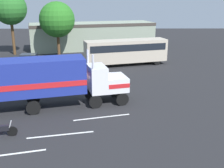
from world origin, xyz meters
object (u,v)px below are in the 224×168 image
person_bystander (35,87)px  parked_car (30,60)px  motorcycle (1,130)px  parked_bus (126,50)px  tree_center (57,20)px  semi_truck (33,79)px  tree_left (10,9)px

person_bystander → parked_car: 12.81m
motorcycle → parked_bus: bearing=65.1°
parked_car → tree_center: tree_center is taller
semi_truck → motorcycle: bearing=-101.9°
semi_truck → parked_bus: semi_truck is taller
parked_car → motorcycle: bearing=-80.0°
tree_center → parked_bus: bearing=-28.9°
parked_bus → parked_car: bearing=-179.3°
parked_bus → parked_car: parked_bus is taller
parked_car → tree_center: bearing=63.1°
parked_bus → tree_center: size_ratio=1.36×
person_bystander → tree_left: tree_left is taller
semi_truck → motorcycle: (-1.00, -4.74, -2.04)m
semi_truck → person_bystander: size_ratio=8.78×
tree_left → tree_center: (7.46, -1.90, -1.54)m
person_bystander → tree_center: 18.56m
tree_center → person_bystander: bearing=-87.1°
parked_bus → tree_left: 19.62m
semi_truck → parked_bus: (8.33, 15.40, -0.46)m
parked_bus → tree_center: (-9.98, 5.52, 3.55)m
semi_truck → tree_center: size_ratio=1.73×
parked_bus → parked_car: size_ratio=2.51×
semi_truck → tree_left: (-9.11, 22.82, 4.63)m
parked_car → motorcycle: (3.53, -19.98, -0.33)m
parked_bus → tree_left: (-17.44, 7.42, 5.09)m
person_bystander → parked_bus: (9.07, 12.41, 1.17)m
tree_left → tree_center: bearing=-14.3°
parked_bus → tree_left: tree_left is taller
tree_center → parked_car: bearing=-116.9°
parked_car → tree_left: tree_left is taller
semi_truck → tree_left: size_ratio=1.47×
person_bystander → tree_left: 22.41m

